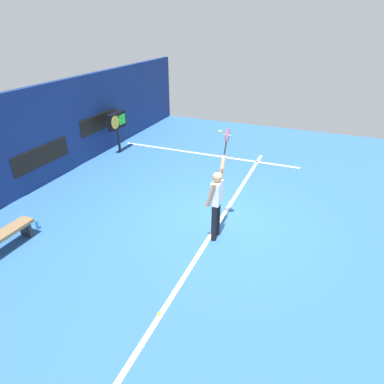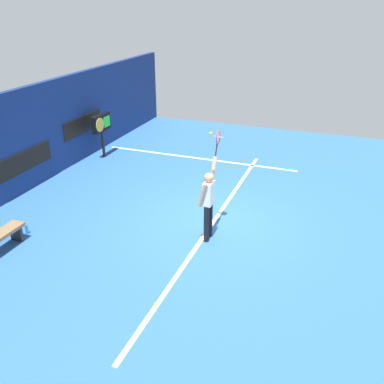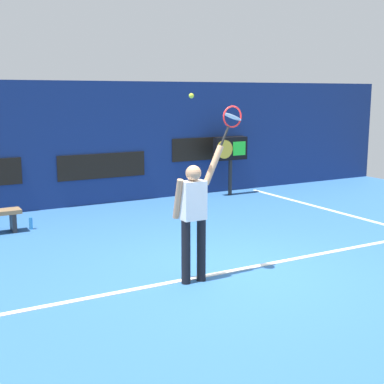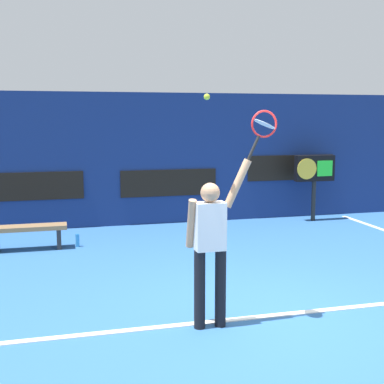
# 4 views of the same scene
# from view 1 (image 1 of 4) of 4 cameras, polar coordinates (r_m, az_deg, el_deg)

# --- Properties ---
(ground_plane) EXTENTS (18.00, 18.00, 0.00)m
(ground_plane) POSITION_cam_1_polar(r_m,az_deg,el_deg) (8.92, 4.92, -4.74)
(ground_plane) COLOR #2D609E
(back_wall) EXTENTS (18.00, 0.20, 2.95)m
(back_wall) POSITION_cam_1_polar(r_m,az_deg,el_deg) (11.31, -24.78, 8.13)
(back_wall) COLOR navy
(back_wall) RESTS_ON ground_plane
(sponsor_banner_center) EXTENTS (2.20, 0.03, 0.60)m
(sponsor_banner_center) POSITION_cam_1_polar(r_m,az_deg,el_deg) (11.39, -23.83, 5.53)
(sponsor_banner_center) COLOR black
(sponsor_banner_starboard) EXTENTS (2.20, 0.03, 0.60)m
(sponsor_banner_starboard) POSITION_cam_1_polar(r_m,az_deg,el_deg) (13.43, -15.15, 11.21)
(sponsor_banner_starboard) COLOR black
(court_baseline) EXTENTS (10.00, 0.10, 0.01)m
(court_baseline) POSITION_cam_1_polar(r_m,az_deg,el_deg) (8.92, 4.78, -4.68)
(court_baseline) COLOR white
(court_baseline) RESTS_ON ground_plane
(court_sideline) EXTENTS (0.10, 7.00, 0.01)m
(court_sideline) POSITION_cam_1_polar(r_m,az_deg,el_deg) (13.16, 2.40, 6.29)
(court_sideline) COLOR white
(court_sideline) RESTS_ON ground_plane
(tennis_player) EXTENTS (0.73, 0.31, 1.95)m
(tennis_player) POSITION_cam_1_polar(r_m,az_deg,el_deg) (7.75, 4.10, -1.33)
(tennis_player) COLOR black
(tennis_player) RESTS_ON ground_plane
(tennis_racket) EXTENTS (0.42, 0.27, 0.62)m
(tennis_racket) POSITION_cam_1_polar(r_m,az_deg,el_deg) (7.77, 5.91, 9.12)
(tennis_racket) COLOR black
(tennis_ball) EXTENTS (0.07, 0.07, 0.07)m
(tennis_ball) POSITION_cam_1_polar(r_m,az_deg,el_deg) (7.05, 4.75, 10.04)
(tennis_ball) COLOR #CCE033
(scoreboard_clock) EXTENTS (0.96, 0.20, 1.54)m
(scoreboard_clock) POSITION_cam_1_polar(r_m,az_deg,el_deg) (13.41, -12.43, 11.35)
(scoreboard_clock) COLOR black
(scoreboard_clock) RESTS_ON ground_plane
(court_bench) EXTENTS (1.40, 0.36, 0.45)m
(court_bench) POSITION_cam_1_polar(r_m,az_deg,el_deg) (8.75, -28.79, -6.52)
(court_bench) COLOR olive
(court_bench) RESTS_ON ground_plane
(water_bottle) EXTENTS (0.07, 0.07, 0.24)m
(water_bottle) POSITION_cam_1_polar(r_m,az_deg,el_deg) (9.32, -24.51, -5.00)
(water_bottle) COLOR #338CD8
(water_bottle) RESTS_ON ground_plane
(spare_ball) EXTENTS (0.07, 0.07, 0.07)m
(spare_ball) POSITION_cam_1_polar(r_m,az_deg,el_deg) (6.42, -5.55, -19.64)
(spare_ball) COLOR #CCE033
(spare_ball) RESTS_ON ground_plane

